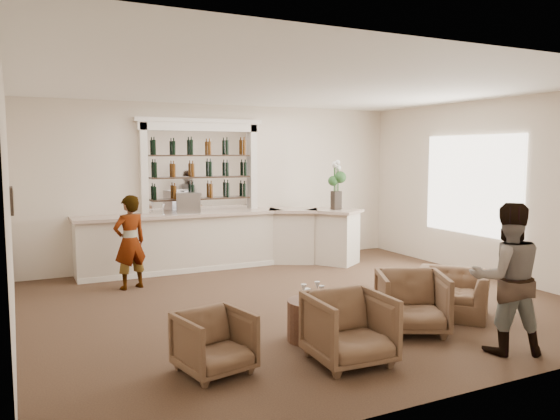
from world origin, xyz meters
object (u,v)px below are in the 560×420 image
object	(u,v)px
cocktail_table	(313,320)
armchair_far	(453,293)
sommelier	(130,242)
flower_vase	(336,182)
bar_counter	(224,240)
espresso_machine	(188,203)
guest	(507,278)
armchair_left	(214,342)
armchair_center	(349,328)
armchair_right	(412,302)

from	to	relation	value
cocktail_table	armchair_far	bearing A→B (deg)	0.42
sommelier	flower_vase	distance (m)	4.40
bar_counter	flower_vase	size ratio (longest dim) A/B	5.63
bar_counter	armchair_far	xyz separation A→B (m)	(1.79, -4.50, -0.25)
bar_counter	espresso_machine	size ratio (longest dim) A/B	12.53
bar_counter	guest	size ratio (longest dim) A/B	3.27
armchair_left	flower_vase	distance (m)	6.20
sommelier	armchair_center	bearing A→B (deg)	91.00
armchair_far	bar_counter	bearing A→B (deg)	160.94
cocktail_table	armchair_left	bearing A→B (deg)	-163.30
bar_counter	armchair_far	world-z (taller)	bar_counter
sommelier	espresso_machine	bearing A→B (deg)	-161.15
armchair_left	armchair_far	bearing A→B (deg)	-4.96
bar_counter	espresso_machine	distance (m)	1.05
armchair_far	flower_vase	size ratio (longest dim) A/B	0.98
espresso_machine	bar_counter	bearing A→B (deg)	7.76
armchair_center	armchair_right	xyz separation A→B (m)	(1.31, 0.53, 0.00)
armchair_far	flower_vase	world-z (taller)	flower_vase
bar_counter	armchair_center	size ratio (longest dim) A/B	6.65
guest	flower_vase	world-z (taller)	flower_vase
guest	sommelier	bearing A→B (deg)	-30.10
armchair_left	armchair_right	xyz separation A→B (m)	(2.74, 0.14, 0.06)
cocktail_table	armchair_left	xyz separation A→B (m)	(-1.44, -0.43, 0.08)
armchair_left	flower_vase	size ratio (longest dim) A/B	0.71
armchair_center	armchair_far	xyz separation A→B (m)	(2.31, 0.84, -0.07)
flower_vase	armchair_left	bearing A→B (deg)	-134.09
guest	armchair_center	bearing A→B (deg)	10.20
guest	armchair_left	size ratio (longest dim) A/B	2.42
bar_counter	cocktail_table	world-z (taller)	bar_counter
guest	espresso_machine	world-z (taller)	guest
armchair_left	armchair_right	size ratio (longest dim) A/B	0.84
guest	espresso_machine	size ratio (longest dim) A/B	3.84
guest	armchair_right	distance (m)	1.26
armchair_left	armchair_center	size ratio (longest dim) A/B	0.84
flower_vase	bar_counter	bearing A→B (deg)	164.82
guest	armchair_right	xyz separation A→B (m)	(-0.50, 1.04, -0.48)
bar_counter	guest	distance (m)	6.01
armchair_right	armchair_far	distance (m)	1.05
armchair_center	armchair_left	bearing A→B (deg)	167.54
cocktail_table	armchair_right	world-z (taller)	armchair_right
sommelier	espresso_machine	world-z (taller)	sommelier
armchair_center	armchair_right	distance (m)	1.41
armchair_left	espresso_machine	distance (m)	5.28
armchair_far	espresso_machine	world-z (taller)	espresso_machine
guest	flower_vase	xyz separation A→B (m)	(0.96, 5.25, 0.84)
sommelier	bar_counter	bearing A→B (deg)	-173.89
guest	armchair_far	bearing A→B (deg)	-84.15
sommelier	armchair_left	distance (m)	4.07
bar_counter	armchair_left	xyz separation A→B (m)	(-1.95, -4.95, -0.24)
cocktail_table	armchair_center	bearing A→B (deg)	-90.96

